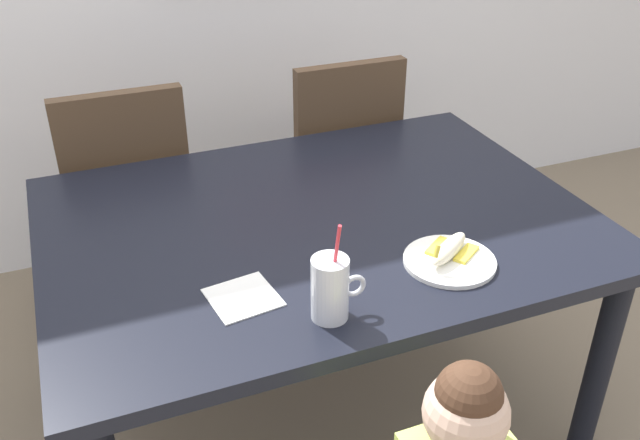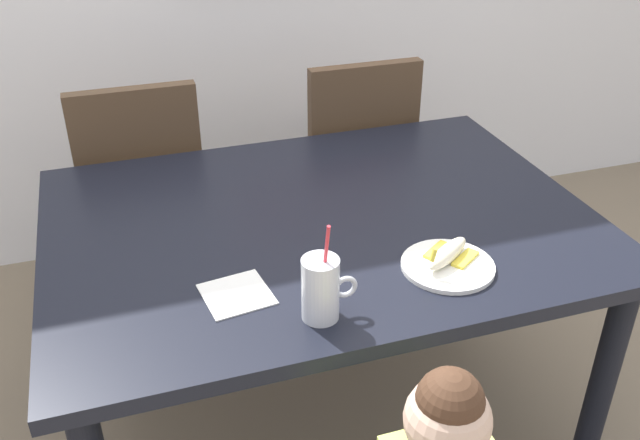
{
  "view_description": "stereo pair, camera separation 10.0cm",
  "coord_description": "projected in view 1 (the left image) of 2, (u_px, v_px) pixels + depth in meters",
  "views": [
    {
      "loc": [
        -0.61,
        -1.54,
        1.72
      ],
      "look_at": [
        -0.04,
        -0.11,
        0.81
      ],
      "focal_mm": 39.02,
      "sensor_mm": 36.0,
      "label": 1
    },
    {
      "loc": [
        -0.52,
        -1.58,
        1.72
      ],
      "look_at": [
        -0.04,
        -0.11,
        0.81
      ],
      "focal_mm": 39.02,
      "sensor_mm": 36.0,
      "label": 2
    }
  ],
  "objects": [
    {
      "name": "milk_cup",
      "position": [
        330.0,
        292.0,
        1.51
      ],
      "size": [
        0.13,
        0.08,
        0.25
      ],
      "color": "silver",
      "rests_on": "dining_table"
    },
    {
      "name": "peeled_banana",
      "position": [
        449.0,
        249.0,
        1.73
      ],
      "size": [
        0.17,
        0.15,
        0.07
      ],
      "rotation": [
        0.0,
        0.0,
        0.6
      ],
      "color": "#F4EAC6",
      "rests_on": "snack_plate"
    },
    {
      "name": "snack_plate",
      "position": [
        449.0,
        261.0,
        1.72
      ],
      "size": [
        0.23,
        0.23,
        0.01
      ],
      "primitive_type": "cylinder",
      "color": "white",
      "rests_on": "dining_table"
    },
    {
      "name": "paper_napkin",
      "position": [
        243.0,
        297.0,
        1.6
      ],
      "size": [
        0.17,
        0.17,
        0.0
      ],
      "primitive_type": "cube",
      "rotation": [
        0.0,
        0.0,
        0.14
      ],
      "color": "white",
      "rests_on": "dining_table"
    },
    {
      "name": "dining_table",
      "position": [
        318.0,
        244.0,
        1.96
      ],
      "size": [
        1.49,
        1.09,
        0.75
      ],
      "color": "black",
      "rests_on": "ground"
    },
    {
      "name": "ground_plane",
      "position": [
        319.0,
        413.0,
        2.3
      ],
      "size": [
        24.0,
        24.0,
        0.0
      ],
      "primitive_type": "plane",
      "color": "#7A6B56"
    },
    {
      "name": "dining_chair_left",
      "position": [
        128.0,
        194.0,
        2.49
      ],
      "size": [
        0.44,
        0.44,
        0.96
      ],
      "rotation": [
        0.0,
        0.0,
        3.14
      ],
      "color": "#4C3826",
      "rests_on": "ground"
    },
    {
      "name": "dining_chair_right",
      "position": [
        337.0,
        158.0,
        2.74
      ],
      "size": [
        0.44,
        0.44,
        0.96
      ],
      "rotation": [
        0.0,
        0.0,
        3.14
      ],
      "color": "#4C3826",
      "rests_on": "ground"
    }
  ]
}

